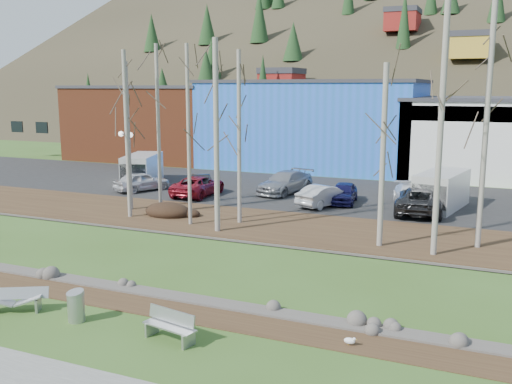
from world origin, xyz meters
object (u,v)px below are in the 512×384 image
at_px(bench_damaged, 17,300).
at_px(car_0, 142,181).
at_px(litter_bin, 76,307).
at_px(car_3, 285,182).
at_px(car_6, 420,200).
at_px(car_4, 343,193).
at_px(van_grey, 142,169).
at_px(car_1, 200,183).
at_px(car_7, 410,195).
at_px(bench_intact, 170,326).
at_px(car_2, 198,186).
at_px(seagull, 350,341).
at_px(car_5, 324,195).
at_px(car_8, 417,196).
at_px(van_white, 440,191).
at_px(street_lamp, 126,144).

bearing_deg(bench_damaged, car_0, 84.91).
xyz_separation_m(litter_bin, car_3, (-1.44, 23.86, 0.43)).
relative_size(car_3, car_6, 0.92).
height_order(car_4, van_grey, van_grey).
relative_size(car_1, car_7, 0.92).
distance_m(bench_intact, car_2, 22.97).
distance_m(litter_bin, car_0, 23.49).
xyz_separation_m(seagull, car_1, (-15.98, 19.93, 0.65)).
relative_size(car_3, car_5, 1.26).
bearing_deg(car_8, van_grey, 162.13).
height_order(car_0, car_5, car_0).
relative_size(bench_intact, car_4, 0.48).
height_order(car_2, car_7, car_2).
height_order(car_1, car_6, car_6).
xyz_separation_m(bench_intact, litter_bin, (-3.61, -0.01, 0.02)).
bearing_deg(car_2, car_0, -1.63).
bearing_deg(car_8, car_6, -93.84).
bearing_deg(car_7, bench_intact, -115.97).
distance_m(car_5, van_grey, 16.20).
height_order(bench_intact, van_grey, van_grey).
relative_size(car_5, van_white, 0.75).
bearing_deg(bench_intact, car_4, 101.99).
bearing_deg(car_0, litter_bin, 144.70).
relative_size(car_5, car_7, 0.94).
relative_size(car_0, car_4, 1.04).
bearing_deg(bench_intact, bench_damaged, -167.41).
distance_m(street_lamp, car_4, 16.13).
height_order(car_1, car_5, car_5).
relative_size(seagull, car_8, 0.09).
bearing_deg(car_0, car_2, -154.38).
height_order(litter_bin, car_2, car_2).
relative_size(car_1, car_8, 0.92).
xyz_separation_m(car_3, car_7, (8.91, -0.87, -0.12)).
height_order(car_0, van_white, van_white).
height_order(street_lamp, car_3, street_lamp).
xyz_separation_m(car_3, car_8, (9.33, -0.87, -0.12)).
bearing_deg(car_0, bench_intact, 151.84).
bearing_deg(street_lamp, seagull, -18.02).
distance_m(car_7, van_grey, 20.93).
height_order(car_8, van_grey, van_grey).
height_order(car_4, car_5, car_5).
height_order(bench_damaged, car_8, car_8).
bearing_deg(car_4, street_lamp, 178.71).
bearing_deg(street_lamp, litter_bin, -35.38).
bearing_deg(seagull, van_white, 97.42).
bearing_deg(bench_damaged, car_4, 46.76).
relative_size(litter_bin, van_white, 0.17).
xyz_separation_m(car_2, van_white, (16.05, 2.04, 0.46)).
xyz_separation_m(car_0, car_5, (13.89, 0.00, -0.01)).
relative_size(litter_bin, car_1, 0.23).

